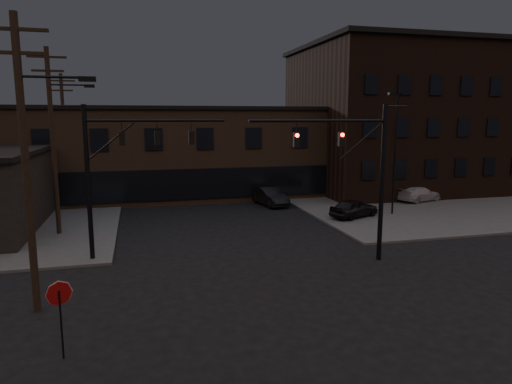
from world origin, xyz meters
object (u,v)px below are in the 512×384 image
traffic_signal_far (114,164)px  car_crossing (269,196)px  stop_sign (60,302)px  parked_car_lot_a (354,208)px  traffic_signal_near (362,166)px  parked_car_lot_b (419,194)px

traffic_signal_far → car_crossing: size_ratio=1.74×
stop_sign → parked_car_lot_a: bearing=41.5°
stop_sign → parked_car_lot_a: 23.52m
traffic_signal_near → car_crossing: 16.37m
traffic_signal_far → stop_sign: traffic_signal_far is taller
traffic_signal_near → stop_sign: 15.17m
traffic_signal_near → traffic_signal_far: same height
traffic_signal_near → car_crossing: size_ratio=1.74×
parked_car_lot_a → car_crossing: parked_car_lot_a is taller
parked_car_lot_a → parked_car_lot_b: size_ratio=0.92×
parked_car_lot_a → parked_car_lot_b: (8.48, 4.53, -0.05)m
traffic_signal_near → traffic_signal_far: 12.57m
traffic_signal_near → parked_car_lot_b: 19.09m
traffic_signal_near → parked_car_lot_a: 10.83m
parked_car_lot_b → stop_sign: bearing=109.2°
stop_sign → parked_car_lot_a: (17.61, 15.56, -1.01)m
traffic_signal_near → traffic_signal_far: (-12.07, 3.50, 0.08)m
parked_car_lot_a → car_crossing: (-4.45, 6.76, -0.08)m
traffic_signal_near → parked_car_lot_a: bearing=64.9°
traffic_signal_far → stop_sign: (-1.28, -9.99, -3.17)m
car_crossing → traffic_signal_near: bearing=-100.0°
traffic_signal_far → car_crossing: traffic_signal_far is taller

